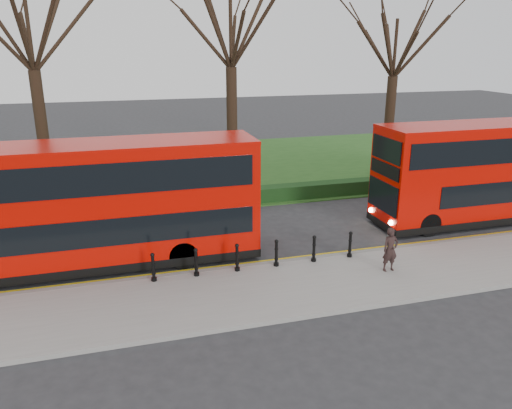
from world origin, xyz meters
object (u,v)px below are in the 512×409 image
object	(u,v)px
bollard_row	(257,256)
bus_rear	(495,172)
bus_lead	(98,206)
pedestrian	(390,250)

from	to	relation	value
bollard_row	bus_rear	bearing A→B (deg)	11.81
bus_lead	pedestrian	bearing A→B (deg)	-20.58
bollard_row	bus_lead	distance (m)	6.13
bollard_row	bus_lead	world-z (taller)	bus_lead
bus_lead	pedestrian	size ratio (longest dim) A/B	7.20
bus_lead	bus_rear	bearing A→B (deg)	1.05
bollard_row	pedestrian	distance (m)	4.83
bollard_row	bus_lead	size ratio (longest dim) A/B	0.65
bus_lead	bus_rear	world-z (taller)	bus_lead
bollard_row	bus_rear	size ratio (longest dim) A/B	0.66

